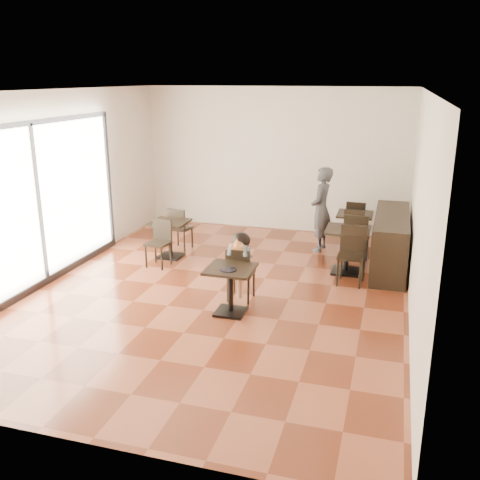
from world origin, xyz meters
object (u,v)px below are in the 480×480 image
at_px(child, 241,267).
at_px(cafe_table_left, 170,239).
at_px(chair_mid_a, 356,238).
at_px(chair_left_b, 158,244).
at_px(adult_patron, 321,209).
at_px(chair_mid_b, 351,257).
at_px(chair_back_b, 352,235).
at_px(child_table, 231,291).
at_px(cafe_table_back, 354,231).
at_px(chair_back_a, 356,221).
at_px(cafe_table_mid, 347,251).
at_px(child_chair, 241,273).
at_px(chair_left_a, 181,228).

distance_m(child, cafe_table_left, 2.50).
relative_size(child, chair_mid_a, 1.12).
height_order(cafe_table_left, chair_left_b, chair_left_b).
height_order(adult_patron, chair_left_b, adult_patron).
relative_size(chair_mid_b, chair_back_b, 1.10).
bearing_deg(chair_back_b, chair_mid_b, -80.81).
bearing_deg(child, child_table, -90.00).
distance_m(child, cafe_table_back, 3.51).
distance_m(chair_left_b, chair_back_a, 4.31).
relative_size(cafe_table_mid, chair_back_a, 0.91).
distance_m(child, adult_patron, 3.01).
height_order(child_table, child_chair, child_chair).
relative_size(child_chair, chair_back_a, 0.97).
bearing_deg(chair_back_a, cafe_table_back, 94.69).
bearing_deg(chair_mid_b, cafe_table_mid, 105.57).
bearing_deg(child_table, chair_back_b, 64.88).
height_order(adult_patron, cafe_table_back, adult_patron).
height_order(cafe_table_left, cafe_table_back, cafe_table_back).
height_order(adult_patron, chair_mid_a, adult_patron).
xyz_separation_m(child, chair_mid_b, (1.60, 1.16, -0.06)).
distance_m(cafe_table_left, chair_mid_a, 3.57).
bearing_deg(chair_left_a, chair_back_b, -166.02).
height_order(adult_patron, cafe_table_left, adult_patron).
bearing_deg(cafe_table_left, adult_patron, 24.83).
bearing_deg(chair_mid_a, cafe_table_left, 13.72).
distance_m(chair_mid_b, chair_left_a, 3.65).
relative_size(child_table, chair_back_a, 0.81).
height_order(adult_patron, cafe_table_mid, adult_patron).
bearing_deg(cafe_table_left, child_table, -48.48).
bearing_deg(chair_back_a, chair_left_b, 42.73).
relative_size(child_table, cafe_table_mid, 0.89).
distance_m(child, cafe_table_mid, 2.27).
relative_size(chair_mid_b, chair_left_b, 1.13).
height_order(child, chair_mid_a, child).
bearing_deg(child, cafe_table_mid, 49.03).
relative_size(adult_patron, chair_mid_a, 1.73).
distance_m(chair_mid_a, chair_left_b, 3.71).
bearing_deg(chair_back_a, child_chair, 72.83).
xyz_separation_m(cafe_table_mid, chair_mid_a, (0.12, 0.55, 0.08)).
xyz_separation_m(child, cafe_table_back, (1.49, 3.17, -0.18)).
relative_size(cafe_table_mid, chair_back_b, 0.91).
bearing_deg(cafe_table_left, chair_back_a, 31.81).
xyz_separation_m(child_chair, chair_left_b, (-1.91, 1.05, 0.00)).
distance_m(adult_patron, cafe_table_left, 3.06).
xyz_separation_m(cafe_table_left, chair_left_b, (0.00, -0.55, 0.07)).
distance_m(chair_mid_a, chair_mid_b, 1.10).
relative_size(child_table, child_chair, 0.83).
xyz_separation_m(child_chair, cafe_table_mid, (1.48, 1.71, -0.03)).
height_order(child, cafe_table_left, child).
bearing_deg(cafe_table_left, child_chair, -40.07).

